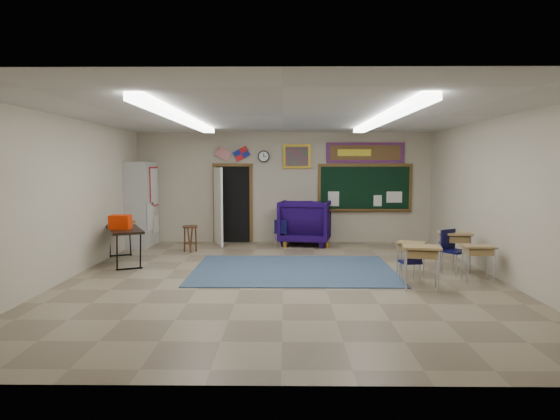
{
  "coord_description": "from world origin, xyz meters",
  "views": [
    {
      "loc": [
        0.04,
        -9.11,
        2.11
      ],
      "look_at": [
        -0.08,
        1.5,
        1.16
      ],
      "focal_mm": 32.0,
      "sensor_mm": 36.0,
      "label": 1
    }
  ],
  "objects_px": {
    "wingback_armchair": "(305,222)",
    "student_desk_front_right": "(454,249)",
    "folding_table": "(124,243)",
    "wooden_stool": "(190,238)",
    "student_desk_front_left": "(411,256)"
  },
  "relations": [
    {
      "from": "folding_table",
      "to": "student_desk_front_left",
      "type": "bearing_deg",
      "value": -34.59
    },
    {
      "from": "student_desk_front_left",
      "to": "student_desk_front_right",
      "type": "relative_size",
      "value": 0.82
    },
    {
      "from": "wingback_armchair",
      "to": "folding_table",
      "type": "distance_m",
      "value": 4.78
    },
    {
      "from": "wingback_armchair",
      "to": "student_desk_front_right",
      "type": "distance_m",
      "value": 4.39
    },
    {
      "from": "student_desk_front_right",
      "to": "wooden_stool",
      "type": "distance_m",
      "value": 6.1
    },
    {
      "from": "wingback_armchair",
      "to": "student_desk_front_right",
      "type": "xyz_separation_m",
      "value": [
        2.85,
        -3.33,
        -0.16
      ]
    },
    {
      "from": "student_desk_front_left",
      "to": "wingback_armchair",
      "type": "bearing_deg",
      "value": 145.51
    },
    {
      "from": "student_desk_front_right",
      "to": "wooden_stool",
      "type": "bearing_deg",
      "value": 170.87
    },
    {
      "from": "folding_table",
      "to": "wooden_stool",
      "type": "xyz_separation_m",
      "value": [
        1.18,
        1.37,
        -0.09
      ]
    },
    {
      "from": "student_desk_front_right",
      "to": "folding_table",
      "type": "distance_m",
      "value": 6.93
    },
    {
      "from": "wingback_armchair",
      "to": "student_desk_front_right",
      "type": "height_order",
      "value": "wingback_armchair"
    },
    {
      "from": "folding_table",
      "to": "student_desk_front_right",
      "type": "bearing_deg",
      "value": -30.79
    },
    {
      "from": "wooden_stool",
      "to": "folding_table",
      "type": "bearing_deg",
      "value": -130.73
    },
    {
      "from": "folding_table",
      "to": "wooden_stool",
      "type": "bearing_deg",
      "value": 24.94
    },
    {
      "from": "student_desk_front_right",
      "to": "wingback_armchair",
      "type": "bearing_deg",
      "value": 142.07
    }
  ]
}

